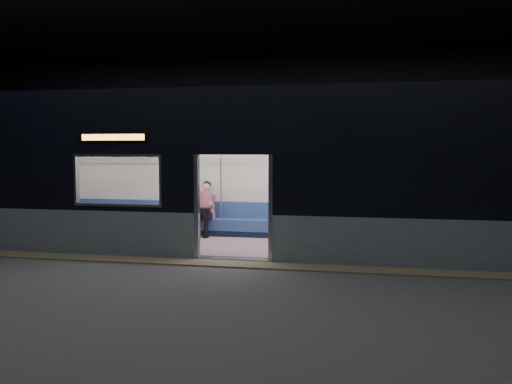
% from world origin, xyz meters
% --- Properties ---
extents(station_floor, '(24.00, 14.00, 0.01)m').
position_xyz_m(station_floor, '(0.00, 0.00, -0.01)').
color(station_floor, '#47494C').
rests_on(station_floor, ground).
extents(station_envelope, '(24.00, 14.00, 5.00)m').
position_xyz_m(station_envelope, '(0.00, 0.00, 3.66)').
color(station_envelope, black).
rests_on(station_envelope, station_floor).
extents(tactile_strip, '(22.80, 0.50, 0.03)m').
position_xyz_m(tactile_strip, '(0.00, 0.55, 0.01)').
color(tactile_strip, '#8C7F59').
rests_on(tactile_strip, station_floor).
extents(metro_car, '(18.00, 3.04, 3.35)m').
position_xyz_m(metro_car, '(-0.00, 2.54, 1.85)').
color(metro_car, '#8B9BA6').
rests_on(metro_car, station_floor).
extents(passenger, '(0.38, 0.65, 1.33)m').
position_xyz_m(passenger, '(-1.31, 3.55, 0.78)').
color(passenger, black).
rests_on(passenger, metro_car).
extents(handbag, '(0.29, 0.25, 0.13)m').
position_xyz_m(handbag, '(-1.30, 3.33, 0.67)').
color(handbag, black).
rests_on(handbag, passenger).
extents(transit_map, '(0.99, 0.03, 0.64)m').
position_xyz_m(transit_map, '(3.34, 3.85, 1.47)').
color(transit_map, white).
rests_on(transit_map, metro_car).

